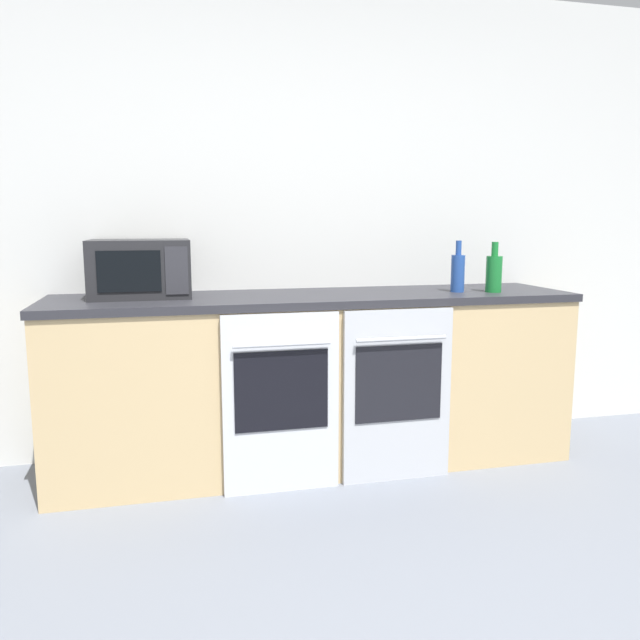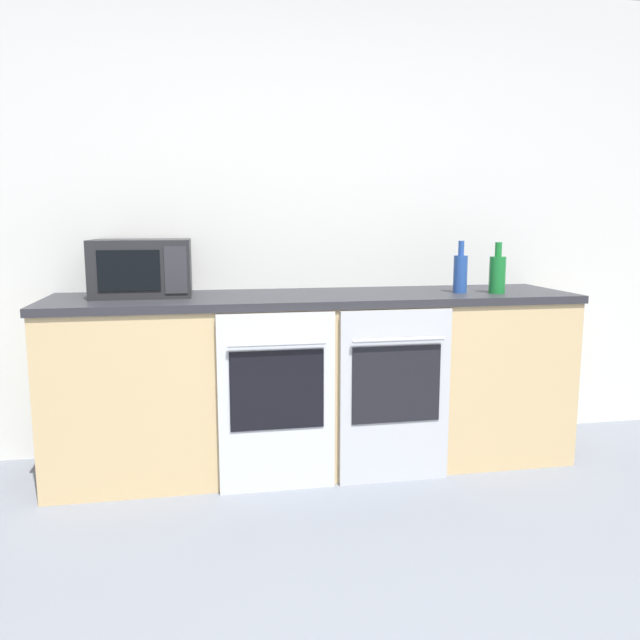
{
  "view_description": "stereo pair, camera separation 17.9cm",
  "coord_description": "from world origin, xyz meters",
  "px_view_note": "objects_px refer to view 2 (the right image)",
  "views": [
    {
      "loc": [
        -0.75,
        -1.11,
        1.3
      ],
      "look_at": [
        0.02,
        2.07,
        0.78
      ],
      "focal_mm": 35.0,
      "sensor_mm": 36.0,
      "label": 1
    },
    {
      "loc": [
        -0.57,
        -1.15,
        1.3
      ],
      "look_at": [
        0.02,
        2.07,
        0.78
      ],
      "focal_mm": 35.0,
      "sensor_mm": 36.0,
      "label": 2
    }
  ],
  "objects_px": {
    "bottle_blue": "(460,272)",
    "microwave": "(142,268)",
    "bottle_green": "(497,273)",
    "oven_left": "(277,402)",
    "oven_right": "(395,396)"
  },
  "relations": [
    {
      "from": "bottle_blue",
      "to": "microwave",
      "type": "bearing_deg",
      "value": 174.01
    },
    {
      "from": "microwave",
      "to": "bottle_green",
      "type": "bearing_deg",
      "value": -7.04
    },
    {
      "from": "microwave",
      "to": "bottle_green",
      "type": "relative_size",
      "value": 1.81
    },
    {
      "from": "oven_left",
      "to": "bottle_green",
      "type": "distance_m",
      "value": 1.36
    },
    {
      "from": "oven_left",
      "to": "microwave",
      "type": "height_order",
      "value": "microwave"
    },
    {
      "from": "oven_right",
      "to": "bottle_blue",
      "type": "distance_m",
      "value": 0.78
    },
    {
      "from": "microwave",
      "to": "bottle_blue",
      "type": "height_order",
      "value": "microwave"
    },
    {
      "from": "microwave",
      "to": "bottle_blue",
      "type": "relative_size",
      "value": 1.76
    },
    {
      "from": "oven_left",
      "to": "oven_right",
      "type": "height_order",
      "value": "same"
    },
    {
      "from": "oven_right",
      "to": "bottle_blue",
      "type": "bearing_deg",
      "value": 31.31
    },
    {
      "from": "microwave",
      "to": "bottle_green",
      "type": "distance_m",
      "value": 1.86
    },
    {
      "from": "oven_right",
      "to": "bottle_green",
      "type": "distance_m",
      "value": 0.88
    },
    {
      "from": "bottle_blue",
      "to": "oven_left",
      "type": "bearing_deg",
      "value": -165.53
    },
    {
      "from": "oven_left",
      "to": "microwave",
      "type": "xyz_separation_m",
      "value": [
        -0.64,
        0.44,
        0.62
      ]
    },
    {
      "from": "bottle_green",
      "to": "bottle_blue",
      "type": "height_order",
      "value": "bottle_blue"
    }
  ]
}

